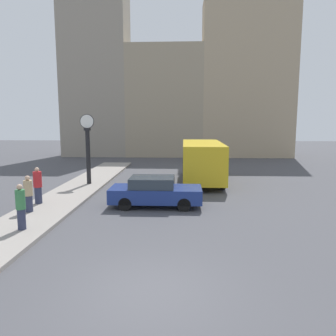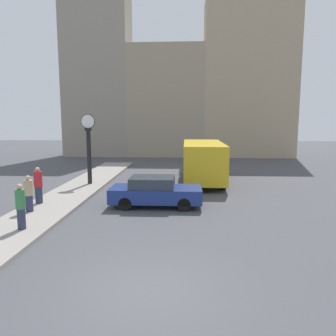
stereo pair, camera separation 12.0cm
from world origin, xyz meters
TOP-DOWN VIEW (x-y plane):
  - ground_plane at (0.00, 0.00)m, footprint 120.00×120.00m
  - sidewalk_corner at (-5.52, 10.80)m, footprint 2.65×25.61m
  - building_row at (-0.07, 31.64)m, footprint 26.34×5.00m
  - sedan_car at (-0.52, 8.13)m, footprint 4.44×1.88m
  - bus_distant at (2.12, 14.55)m, footprint 2.61×7.21m
  - street_clock at (-5.21, 12.95)m, footprint 0.90×0.35m
  - pedestrian_green_hoodie at (-5.16, 4.02)m, footprint 0.35×0.35m
  - pedestrian_tan_coat at (-6.01, 6.37)m, footprint 0.38×0.38m
  - pedestrian_red_top at (-6.24, 7.84)m, footprint 0.40×0.40m

SIDE VIEW (x-z plane):
  - ground_plane at x=0.00m, z-range 0.00..0.00m
  - sidewalk_corner at x=-5.52m, z-range 0.00..0.15m
  - sedan_car at x=-0.52m, z-range 0.01..1.47m
  - pedestrian_tan_coat at x=-6.01m, z-range 0.14..1.78m
  - pedestrian_green_hoodie at x=-5.16m, z-range 0.15..1.87m
  - pedestrian_red_top at x=-6.24m, z-range 0.14..1.93m
  - bus_distant at x=2.12m, z-range 0.20..2.90m
  - street_clock at x=-5.21m, z-range 0.21..4.63m
  - building_row at x=-0.07m, z-range -1.09..17.84m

